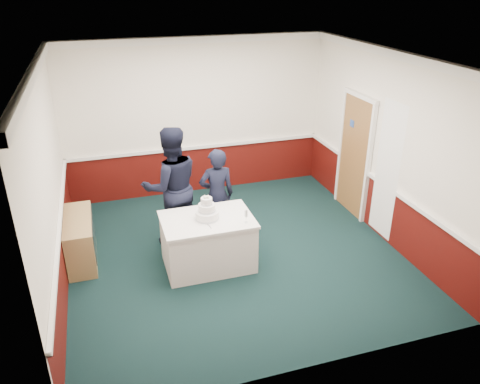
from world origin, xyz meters
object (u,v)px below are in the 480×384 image
object	(u,v)px
sideboard	(81,239)
person_man	(172,187)
wedding_cake	(207,212)
cake_table	(208,242)
cake_knife	(208,225)
person_woman	(217,195)
champagne_flute	(246,214)

from	to	relation	value
sideboard	person_man	size ratio (longest dim) A/B	0.62
wedding_cake	cake_table	bearing A→B (deg)	-90.00
cake_knife	person_woman	distance (m)	1.00
cake_table	cake_knife	distance (m)	0.44
wedding_cake	person_man	size ratio (longest dim) A/B	0.19
sideboard	cake_table	xyz separation A→B (m)	(1.81, -0.72, 0.05)
wedding_cake	person_man	xyz separation A→B (m)	(-0.36, 0.86, 0.07)
cake_knife	person_woman	bearing A→B (deg)	60.01
person_man	cake_knife	bearing A→B (deg)	102.68
person_woman	champagne_flute	bearing A→B (deg)	100.07
cake_table	person_woman	world-z (taller)	person_woman
cake_table	champagne_flute	xyz separation A→B (m)	(0.50, -0.28, 0.53)
champagne_flute	person_woman	world-z (taller)	person_woman
sideboard	cake_table	distance (m)	1.95
person_man	sideboard	bearing A→B (deg)	1.01
person_woman	person_man	bearing A→B (deg)	-10.09
cake_table	person_woman	distance (m)	0.89
champagne_flute	person_woman	xyz separation A→B (m)	(-0.16, 1.01, -0.15)
sideboard	cake_knife	bearing A→B (deg)	-27.29
wedding_cake	champagne_flute	size ratio (longest dim) A/B	1.78
champagne_flute	person_man	size ratio (longest dim) A/B	0.11
cake_table	sideboard	bearing A→B (deg)	158.36
wedding_cake	cake_knife	xyz separation A→B (m)	(-0.03, -0.20, -0.11)
sideboard	cake_knife	distance (m)	2.05
sideboard	champagne_flute	distance (m)	2.58
cake_table	wedding_cake	distance (m)	0.50
wedding_cake	person_woman	world-z (taller)	person_woman
wedding_cake	person_woman	size ratio (longest dim) A/B	0.23
champagne_flute	person_man	bearing A→B (deg)	126.99
cake_knife	champagne_flute	xyz separation A→B (m)	(0.53, -0.08, 0.14)
champagne_flute	person_man	distance (m)	1.43
sideboard	person_woman	distance (m)	2.19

